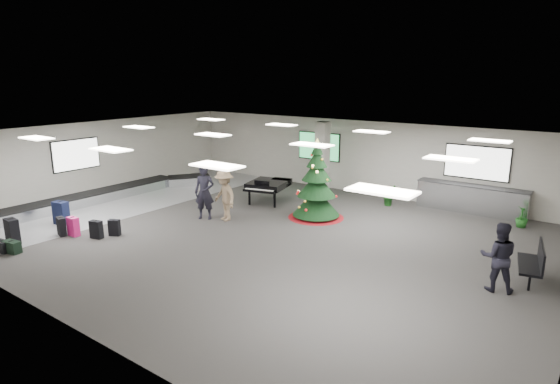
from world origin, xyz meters
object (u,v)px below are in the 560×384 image
Objects in this scene: baggage_carousel at (115,193)px; potted_plant_left at (390,195)px; service_counter at (471,199)px; potted_plant_right at (522,217)px; grand_piano at (268,185)px; traveler_bench at (498,257)px; traveler_a at (204,192)px; pink_suitcase at (73,227)px; christmas_tree at (316,191)px; traveler_b at (224,195)px; bench at (535,261)px.

potted_plant_left reaches higher than baggage_carousel.
potted_plant_right is (1.92, -0.81, -0.18)m from service_counter.
potted_plant_right is (9.05, 2.63, -0.37)m from grand_piano.
baggage_carousel is at bearing -17.50° from traveler_bench.
traveler_a is at bearing -130.19° from potted_plant_left.
traveler_a is (-7.63, -6.54, 0.45)m from service_counter.
traveler_a is at bearing -139.39° from service_counter.
traveler_a is (-0.50, -3.11, 0.25)m from grand_piano.
pink_suitcase is 8.37m from christmas_tree.
christmas_tree is at bearing -38.84° from traveler_bench.
traveler_b is at bearing 4.65° from baggage_carousel.
potted_plant_right is (-1.04, 4.67, -0.18)m from bench.
pink_suitcase is 12.68m from traveler_bench.
baggage_carousel is 5.26× the size of traveler_b.
traveler_bench is at bearing 0.65° from baggage_carousel.
grand_piano reaches higher than baggage_carousel.
pink_suitcase is 5.09m from traveler_b.
christmas_tree is 1.48× the size of traveler_a.
service_counter is 6.23m from bench.
grand_piano reaches higher than potted_plant_left.
traveler_b is (-6.92, -6.25, 0.38)m from service_counter.
service_counter reaches higher than grand_piano.
service_counter is 5.49× the size of potted_plant_right.
pink_suitcase is 15.13m from potted_plant_right.
pink_suitcase is at bearing -50.23° from baggage_carousel.
traveler_bench reaches higher than grand_piano.
potted_plant_left is 1.19× the size of potted_plant_right.
potted_plant_left is at bearing -162.17° from service_counter.
service_counter is 6.26× the size of pink_suitcase.
potted_plant_right is (14.76, 5.92, 0.16)m from baggage_carousel.
potted_plant_left is at bearing 30.25° from baggage_carousel.
traveler_a is 1.08× the size of traveler_b.
traveler_bench is at bearing 17.12° from pink_suitcase.
grand_piano is 9.94m from traveler_bench.
traveler_bench is (-0.66, -1.08, 0.32)m from bench.
bench is at bearing -77.44° from potted_plant_right.
traveler_bench reaches higher than potted_plant_right.
pink_suitcase is 0.37× the size of traveler_bench.
potted_plant_left is (-2.89, -0.93, -0.11)m from service_counter.
christmas_tree is 3.34m from traveler_b.
traveler_b is at bearing -5.17° from traveler_a.
christmas_tree reaches higher than potted_plant_left.
baggage_carousel is 14.50m from service_counter.
bench reaches higher than baggage_carousel.
service_counter is 6.00m from christmas_tree.
traveler_b is at bearing 55.13° from pink_suitcase.
potted_plant_right is (11.68, 9.63, 0.05)m from pink_suitcase.
traveler_a reaches higher than grand_piano.
bench is at bearing -21.62° from traveler_a.
traveler_a is at bearing -140.14° from traveler_b.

